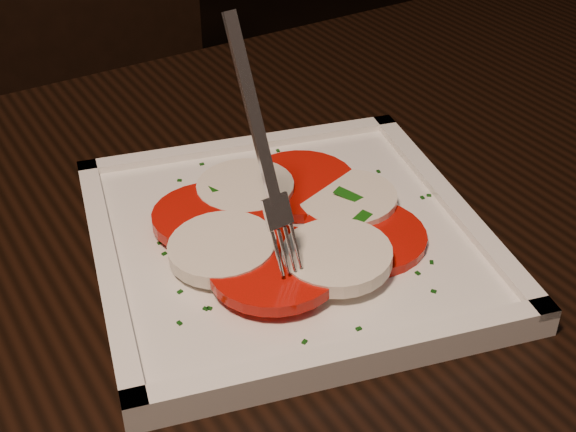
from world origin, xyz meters
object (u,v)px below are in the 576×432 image
at_px(table, 291,393).
at_px(plate, 288,242).
at_px(fork, 254,141).
at_px(chair, 91,110).

relative_size(table, plate, 4.57).
xyz_separation_m(plate, fork, (-0.04, -0.02, 0.10)).
relative_size(table, fork, 8.13).
xyz_separation_m(chair, plate, (-0.11, -0.70, 0.22)).
height_order(table, chair, chair).
bearing_deg(plate, fork, -156.12).
bearing_deg(plate, table, -120.96).
bearing_deg(fork, table, -63.77).
height_order(chair, plate, chair).
relative_size(chair, plate, 3.44).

